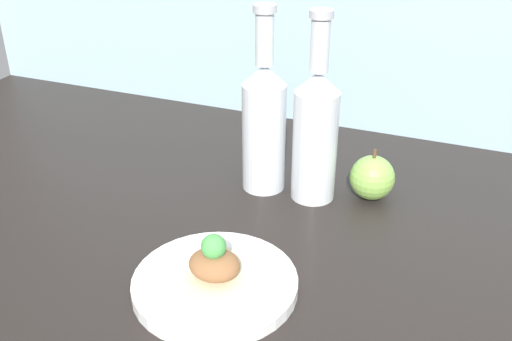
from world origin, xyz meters
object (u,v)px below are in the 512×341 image
object	(u,v)px
plate	(215,283)
plated_food	(214,266)
apple	(372,178)
cider_bottle_left	(264,122)
cider_bottle_right	(316,131)

from	to	relation	value
plate	plated_food	distance (cm)	2.78
plated_food	plate	bearing A→B (deg)	-116.57
plate	apple	bearing A→B (deg)	66.16
cider_bottle_left	apple	distance (cm)	20.38
apple	cider_bottle_left	bearing A→B (deg)	-170.01
cider_bottle_right	apple	bearing A→B (deg)	19.03
cider_bottle_left	cider_bottle_right	world-z (taller)	same
plated_food	apple	size ratio (longest dim) A/B	1.51
cider_bottle_left	cider_bottle_right	size ratio (longest dim) A/B	1.00
plate	cider_bottle_left	bearing A→B (deg)	98.33
plate	plated_food	bearing A→B (deg)	63.43
cider_bottle_right	plate	bearing A→B (deg)	-99.42
cider_bottle_left	plate	bearing A→B (deg)	-81.67
apple	plate	bearing A→B (deg)	-113.84
cider_bottle_right	cider_bottle_left	bearing A→B (deg)	180.00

